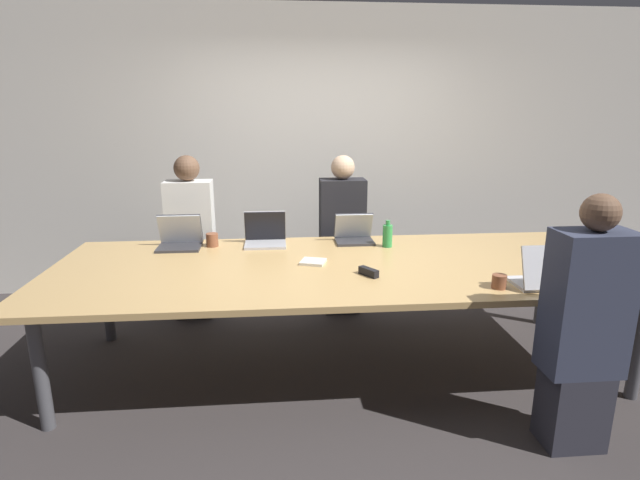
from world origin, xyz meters
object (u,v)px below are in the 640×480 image
Objects in this scene: laptop_far_left at (180,238)px; bottle_far_center at (388,235)px; laptop_near_right at (546,275)px; stapler at (369,272)px; cup_far_left at (212,240)px; person_near_right at (583,330)px; laptop_far_center at (354,233)px; cup_near_right at (499,282)px; person_far_left at (192,240)px; laptop_far_midleft at (265,235)px; person_far_center at (342,238)px.

laptop_far_left reaches higher than bottle_far_center.
laptop_near_right is 2.31× the size of stapler.
cup_far_left is 2.62m from person_near_right.
cup_near_right is at bearing -58.76° from laptop_far_center.
cup_far_left is at bearing 148.67° from cup_near_right.
person_near_right is (2.12, -1.54, -0.14)m from cup_far_left.
laptop_far_center is at bearing -49.92° from laptop_near_right.
laptop_far_left reaches higher than laptop_far_center.
laptop_far_left is at bearing -90.23° from person_far_left.
cup_near_right is (2.07, -1.61, 0.11)m from person_far_left.
cup_near_right is at bearing -37.75° from person_far_left.
laptop_far_midleft is 1.82m from cup_near_right.
cup_far_left is 0.34× the size of laptop_far_center.
laptop_far_midleft is 2.19× the size of stapler.
stapler is (-0.27, -0.68, -0.07)m from bottle_far_center.
person_near_right is 9.48× the size of stapler.
person_far_left is at bearing -34.48° from laptop_near_right.
laptop_far_center is at bearing 121.24° from cup_near_right.
person_near_right reaches higher than laptop_near_right.
bottle_far_center is 0.61× the size of laptop_near_right.
bottle_far_center is at bearing -5.57° from cup_far_left.
laptop_far_left is 2.22× the size of stapler.
stapler is at bearing -111.93° from bottle_far_center.
cup_far_left is at bearing -156.08° from person_far_center.
laptop_near_right is at bearing -50.07° from stapler.
cup_far_left is at bearing -177.90° from laptop_far_center.
person_far_center is at bearing 20.10° from laptop_far_left.
laptop_far_center is (1.13, 0.04, 0.02)m from cup_far_left.
laptop_far_left is 2.35m from cup_near_right.
laptop_far_midleft is at bearing -35.32° from person_far_left.
laptop_far_left reaches higher than cup_far_left.
bottle_far_center is 2.46× the size of cup_near_right.
laptop_near_right is at bearing -2.40° from cup_near_right.
cup_far_left is (0.25, 0.01, -0.02)m from laptop_far_left.
laptop_far_center is 3.56× the size of cup_near_right.
cup_far_left is at bearing -28.07° from laptop_near_right.
person_far_left is at bearing 158.77° from bottle_far_center.
person_near_right reaches higher than stapler.
cup_near_right is (1.42, -1.14, -0.03)m from laptop_far_midleft.
person_far_left is 1.01× the size of person_far_center.
stapler is at bearing -51.09° from laptop_far_midleft.
laptop_far_left is at bearing 175.46° from bottle_far_center.
laptop_near_right is at bearing -34.48° from person_far_left.
person_far_left reaches higher than laptop_far_center.
cup_near_right is (1.83, -1.11, -0.01)m from cup_far_left.
laptop_far_center reaches higher than cup_far_left.
stapler is at bearing -44.35° from person_far_left.
stapler is at bearing -31.15° from laptop_far_left.
person_far_left reaches higher than cup_near_right.
laptop_far_midleft reaches higher than bottle_far_center.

